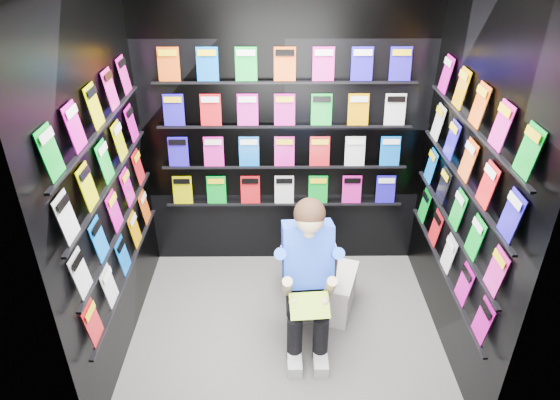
{
  "coord_description": "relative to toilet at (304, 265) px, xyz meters",
  "views": [
    {
      "loc": [
        -0.07,
        -2.91,
        2.86
      ],
      "look_at": [
        -0.04,
        0.15,
        1.11
      ],
      "focal_mm": 32.0,
      "sensor_mm": 36.0,
      "label": 1
    }
  ],
  "objects": [
    {
      "name": "floor",
      "position": [
        -0.15,
        -0.38,
        -0.37
      ],
      "size": [
        2.4,
        2.4,
        0.0
      ],
      "primitive_type": "plane",
      "color": "#60605D",
      "rests_on": "ground"
    },
    {
      "name": "wall_back",
      "position": [
        -0.15,
        0.62,
        0.93
      ],
      "size": [
        2.4,
        0.04,
        2.6
      ],
      "primitive_type": "cube",
      "color": "black",
      "rests_on": "floor"
    },
    {
      "name": "wall_front",
      "position": [
        -0.15,
        -1.38,
        0.93
      ],
      "size": [
        2.4,
        0.04,
        2.6
      ],
      "primitive_type": "cube",
      "color": "black",
      "rests_on": "floor"
    },
    {
      "name": "wall_left",
      "position": [
        -1.35,
        -0.38,
        0.93
      ],
      "size": [
        0.04,
        2.0,
        2.6
      ],
      "primitive_type": "cube",
      "color": "black",
      "rests_on": "floor"
    },
    {
      "name": "wall_right",
      "position": [
        1.05,
        -0.38,
        0.93
      ],
      "size": [
        0.04,
        2.0,
        2.6
      ],
      "primitive_type": "cube",
      "color": "black",
      "rests_on": "floor"
    },
    {
      "name": "comics_back",
      "position": [
        -0.15,
        0.59,
        0.94
      ],
      "size": [
        2.1,
        0.06,
        1.37
      ],
      "primitive_type": null,
      "color": "red",
      "rests_on": "wall_back"
    },
    {
      "name": "comics_left",
      "position": [
        -1.32,
        -0.38,
        0.94
      ],
      "size": [
        0.06,
        1.7,
        1.37
      ],
      "primitive_type": null,
      "color": "red",
      "rests_on": "wall_left"
    },
    {
      "name": "comics_right",
      "position": [
        1.02,
        -0.38,
        0.94
      ],
      "size": [
        0.06,
        1.7,
        1.37
      ],
      "primitive_type": null,
      "color": "red",
      "rests_on": "wall_right"
    },
    {
      "name": "toilet",
      "position": [
        0.0,
        0.0,
        0.0
      ],
      "size": [
        0.48,
        0.78,
        0.73
      ],
      "primitive_type": "imported",
      "rotation": [
        0.0,
        0.0,
        3.22
      ],
      "color": "white",
      "rests_on": "floor"
    },
    {
      "name": "longbox",
      "position": [
        0.27,
        -0.13,
        -0.2
      ],
      "size": [
        0.37,
        0.49,
        0.33
      ],
      "primitive_type": "cube",
      "rotation": [
        0.0,
        0.0,
        -0.31
      ],
      "color": "silver",
      "rests_on": "floor"
    },
    {
      "name": "longbox_lid",
      "position": [
        0.27,
        -0.13,
        -0.02
      ],
      "size": [
        0.39,
        0.52,
        0.03
      ],
      "primitive_type": "cube",
      "rotation": [
        0.0,
        0.0,
        -0.31
      ],
      "color": "silver",
      "rests_on": "longbox"
    },
    {
      "name": "reader",
      "position": [
        0.0,
        -0.38,
        0.38
      ],
      "size": [
        0.54,
        0.75,
        1.31
      ],
      "primitive_type": null,
      "rotation": [
        0.0,
        0.0,
        0.08
      ],
      "color": "blue",
      "rests_on": "toilet"
    },
    {
      "name": "held_comic",
      "position": [
        0.0,
        -0.73,
        0.21
      ],
      "size": [
        0.28,
        0.18,
        0.11
      ],
      "primitive_type": "cube",
      "rotation": [
        -0.96,
        0.0,
        0.08
      ],
      "color": "green",
      "rests_on": "reader"
    }
  ]
}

